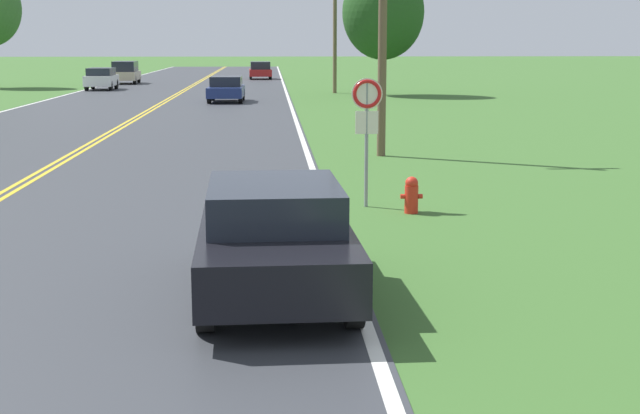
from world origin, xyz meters
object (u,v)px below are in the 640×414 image
object	(u,v)px
fire_hydrant	(411,195)
car_champagne_suv_mid_far	(125,72)
car_black_sedan_nearest	(275,237)
car_red_hatchback_receding	(260,70)
car_white_hatchback_mid_near	(101,78)
traffic_sign	(367,110)
tree_mid_treeline	(383,12)
car_dark_blue_sedan_approaching	(226,89)

from	to	relation	value
fire_hydrant	car_champagne_suv_mid_far	distance (m)	55.02
car_black_sedan_nearest	car_champagne_suv_mid_far	xyz separation A→B (m)	(-11.06, 58.72, 0.14)
fire_hydrant	car_red_hatchback_receding	distance (m)	61.26
car_champagne_suv_mid_far	car_white_hatchback_mid_near	bearing A→B (deg)	177.50
car_champagne_suv_mid_far	car_red_hatchback_receding	xyz separation A→B (m)	(10.25, 7.87, -0.11)
fire_hydrant	traffic_sign	xyz separation A→B (m)	(-0.78, 0.70, 1.53)
car_white_hatchback_mid_near	car_red_hatchback_receding	xyz separation A→B (m)	(10.45, 16.78, 0.00)
car_black_sedan_nearest	car_white_hatchback_mid_near	distance (m)	51.06
traffic_sign	car_champagne_suv_mid_far	size ratio (longest dim) A/B	0.61
traffic_sign	fire_hydrant	bearing A→B (deg)	-41.84
car_white_hatchback_mid_near	car_red_hatchback_receding	distance (m)	19.77
traffic_sign	car_red_hatchback_receding	distance (m)	60.53
car_black_sedan_nearest	car_red_hatchback_receding	world-z (taller)	car_red_hatchback_receding
car_champagne_suv_mid_far	car_red_hatchback_receding	distance (m)	12.92
car_black_sedan_nearest	tree_mid_treeline	bearing A→B (deg)	169.22
car_black_sedan_nearest	car_white_hatchback_mid_near	size ratio (longest dim) A/B	1.19
car_white_hatchback_mid_near	car_black_sedan_nearest	bearing A→B (deg)	-167.55
car_dark_blue_sedan_approaching	car_white_hatchback_mid_near	xyz separation A→B (m)	(-8.91, 12.64, 0.08)
car_white_hatchback_mid_near	car_red_hatchback_receding	world-z (taller)	car_red_hatchback_receding
car_white_hatchback_mid_near	tree_mid_treeline	bearing A→B (deg)	-111.44
tree_mid_treeline	car_black_sedan_nearest	bearing A→B (deg)	-98.96
fire_hydrant	car_red_hatchback_receding	size ratio (longest dim) A/B	0.19
car_dark_blue_sedan_approaching	traffic_sign	bearing A→B (deg)	8.66
tree_mid_treeline	car_dark_blue_sedan_approaching	world-z (taller)	tree_mid_treeline
car_black_sedan_nearest	traffic_sign	bearing A→B (deg)	161.63
car_black_sedan_nearest	car_dark_blue_sedan_approaching	xyz separation A→B (m)	(-2.35, 37.16, -0.05)
fire_hydrant	car_black_sedan_nearest	xyz separation A→B (m)	(-2.60, -5.42, 0.41)
car_white_hatchback_mid_near	car_champagne_suv_mid_far	xyz separation A→B (m)	(0.20, 8.91, 0.11)
traffic_sign	car_black_sedan_nearest	bearing A→B (deg)	-106.56
fire_hydrant	traffic_sign	bearing A→B (deg)	138.16
car_white_hatchback_mid_near	car_red_hatchback_receding	size ratio (longest dim) A/B	0.99
traffic_sign	car_red_hatchback_receding	xyz separation A→B (m)	(-2.63, 60.46, -1.09)
tree_mid_treeline	fire_hydrant	bearing A→B (deg)	-96.34
fire_hydrant	car_dark_blue_sedan_approaching	size ratio (longest dim) A/B	0.17
car_white_hatchback_mid_near	car_champagne_suv_mid_far	bearing A→B (deg)	-1.58
fire_hydrant	tree_mid_treeline	distance (m)	37.91
car_champagne_suv_mid_far	car_red_hatchback_receding	world-z (taller)	car_champagne_suv_mid_far
fire_hydrant	tree_mid_treeline	size ratio (longest dim) A/B	0.09
tree_mid_treeline	traffic_sign	bearing A→B (deg)	-97.66
fire_hydrant	car_red_hatchback_receding	world-z (taller)	car_red_hatchback_receding
traffic_sign	car_red_hatchback_receding	size ratio (longest dim) A/B	0.69
car_black_sedan_nearest	car_champagne_suv_mid_far	size ratio (longest dim) A/B	1.04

